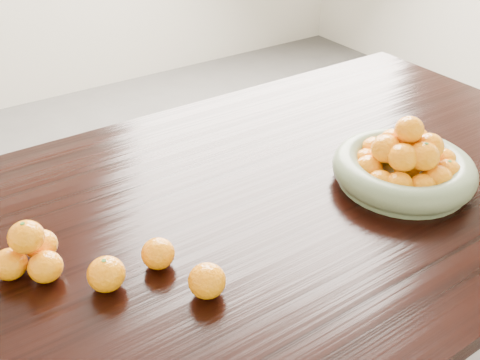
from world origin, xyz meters
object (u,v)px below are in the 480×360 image
fruit_bowl (405,166)px  loose_orange_0 (106,274)px  dining_table (221,247)px  orange_pyramid (31,253)px

fruit_bowl → loose_orange_0: bearing=175.5°
dining_table → loose_orange_0: loose_orange_0 is taller
dining_table → orange_pyramid: (-0.37, 0.04, 0.13)m
fruit_bowl → loose_orange_0: 0.68m
dining_table → loose_orange_0: 0.31m
fruit_bowl → loose_orange_0: (-0.68, 0.05, -0.01)m
fruit_bowl → orange_pyramid: 0.79m
dining_table → orange_pyramid: size_ratio=16.10×
dining_table → fruit_bowl: 0.44m
fruit_bowl → orange_pyramid: (-0.77, 0.17, -0.00)m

